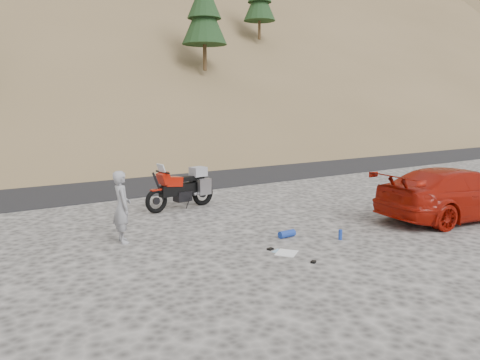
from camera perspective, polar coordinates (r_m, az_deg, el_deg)
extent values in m
plane|color=#3E3C39|center=(11.16, -2.39, -6.92)|extent=(140.00, 140.00, 0.00)
cube|color=black|center=(19.27, -16.31, -0.43)|extent=(120.00, 7.00, 0.05)
cube|color=brown|center=(40.21, -23.22, 15.47)|extent=(110.00, 51.90, 46.72)
cube|color=brown|center=(40.25, -23.25, 15.89)|extent=(110.00, 43.28, 36.46)
cube|color=brown|center=(60.66, -27.19, 18.56)|extent=(120.00, 40.00, 30.00)
cylinder|color=#382614|center=(27.86, -4.32, 15.03)|extent=(0.22, 0.22, 1.82)
cone|color=black|center=(28.14, -4.37, 19.10)|extent=(2.60, 2.60, 2.92)
cylinder|color=#382614|center=(33.88, 2.38, 18.05)|extent=(0.18, 0.18, 1.54)
cone|color=black|center=(34.18, 2.40, 20.86)|extent=(2.20, 2.20, 2.48)
torus|color=black|center=(13.64, -10.16, -2.54)|extent=(0.73, 0.24, 0.72)
cylinder|color=black|center=(13.64, -10.16, -2.54)|extent=(0.22, 0.10, 0.22)
torus|color=black|center=(14.58, -4.57, -1.66)|extent=(0.77, 0.27, 0.76)
cylinder|color=black|center=(14.58, -4.57, -1.66)|extent=(0.25, 0.12, 0.24)
cylinder|color=black|center=(13.61, -9.90, -0.83)|extent=(0.41, 0.13, 0.88)
cylinder|color=black|center=(13.62, -9.41, 0.95)|extent=(0.15, 0.67, 0.05)
cube|color=black|center=(14.03, -7.38, -1.14)|extent=(1.33, 0.46, 0.33)
cube|color=black|center=(14.13, -7.01, -1.96)|extent=(0.53, 0.40, 0.30)
cube|color=#991408|center=(13.85, -8.25, -0.16)|extent=(0.61, 0.41, 0.34)
cube|color=#991408|center=(13.67, -9.28, 0.24)|extent=(0.38, 0.42, 0.38)
cube|color=silver|center=(13.59, -9.58, 1.39)|extent=(0.18, 0.34, 0.28)
cube|color=black|center=(14.14, -6.51, 0.16)|extent=(0.63, 0.33, 0.13)
cube|color=black|center=(14.39, -5.18, 0.16)|extent=(0.41, 0.25, 0.11)
cube|color=#B3B2B7|center=(14.23, -4.34, -0.82)|extent=(0.45, 0.20, 0.49)
cube|color=#B3B2B7|center=(14.67, -5.70, -0.53)|extent=(0.45, 0.20, 0.49)
cube|color=gray|center=(14.37, -5.12, 1.02)|extent=(0.51, 0.44, 0.28)
cube|color=#991408|center=(13.57, -10.20, -1.19)|extent=(0.34, 0.18, 0.04)
cylinder|color=black|center=(14.05, -6.35, -2.78)|extent=(0.06, 0.23, 0.40)
cylinder|color=#B3B2B7|center=(14.32, -4.89, -1.55)|extent=(0.50, 0.17, 0.14)
imported|color=gray|center=(11.06, -14.04, -7.34)|extent=(0.46, 0.64, 1.64)
imported|color=#991408|center=(14.20, 24.73, -4.26)|extent=(5.03, 2.57, 1.40)
cube|color=white|center=(10.00, 5.70, -8.83)|extent=(0.60, 0.59, 0.02)
cylinder|color=navy|center=(11.13, 5.74, -6.55)|extent=(0.43, 0.18, 0.17)
cylinder|color=navy|center=(11.12, 12.13, -6.53)|extent=(0.11, 0.11, 0.24)
cube|color=black|center=(10.20, 3.71, -8.38)|extent=(0.15, 0.12, 0.04)
cube|color=black|center=(9.49, 8.94, -9.83)|extent=(0.14, 0.13, 0.04)
cube|color=#84AFCD|center=(10.11, 4.71, -8.63)|extent=(0.32, 0.28, 0.01)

